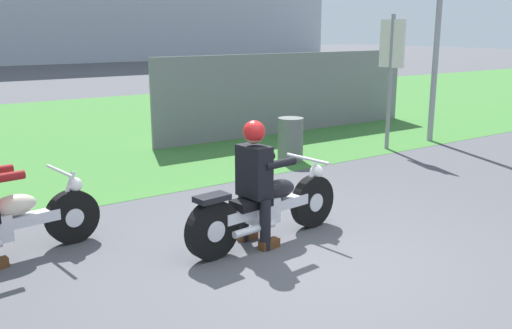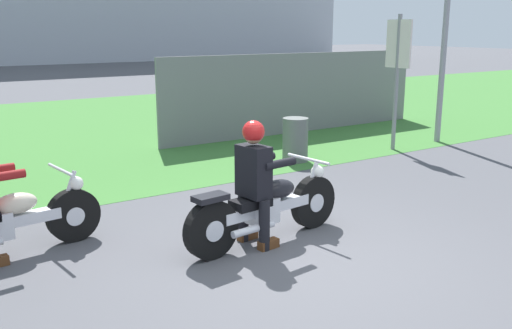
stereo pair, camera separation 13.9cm
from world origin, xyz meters
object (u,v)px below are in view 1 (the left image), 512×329
at_px(rider_lead, 255,174).
at_px(sign_banner, 391,61).
at_px(trash_can, 290,140).
at_px(motorcycle_lead, 267,208).

distance_m(rider_lead, sign_banner, 5.83).
bearing_deg(sign_banner, rider_lead, -152.02).
bearing_deg(rider_lead, trash_can, 39.96).
height_order(motorcycle_lead, sign_banner, sign_banner).
distance_m(rider_lead, trash_can, 4.14).
relative_size(motorcycle_lead, trash_can, 2.71).
xyz_separation_m(rider_lead, trash_can, (2.85, 2.97, -0.42)).
distance_m(motorcycle_lead, rider_lead, 0.46).
xyz_separation_m(rider_lead, sign_banner, (5.09, 2.70, 0.91)).
bearing_deg(trash_can, rider_lead, -133.82).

